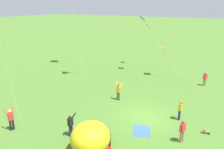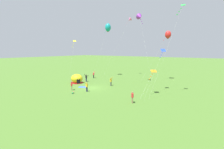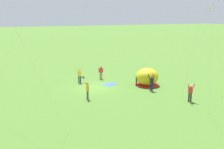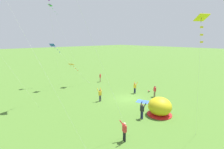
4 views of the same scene
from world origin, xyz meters
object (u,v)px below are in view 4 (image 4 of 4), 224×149
Objects in this scene: person_arms_raised at (100,94)px; person_flying_kite at (135,87)px; kite_yellow at (201,25)px; kite_orange at (72,65)px; person_far_back at (155,91)px; person_with_toddler at (142,110)px; kite_green at (53,10)px; person_near_tent at (124,131)px; popup_tent at (160,107)px; kite_blue at (54,47)px; toddler_crawling at (149,91)px; person_watching_sky at (100,77)px.

person_arms_raised and person_flying_kite have the same top height.
kite_orange is at bearing -8.05° from kite_yellow.
person_arms_raised is 8.31m from person_far_back.
kite_green is (20.34, 0.11, 12.60)m from person_with_toddler.
person_near_tent is at bearing 29.90° from kite_yellow.
kite_green reaches higher than popup_tent.
kite_green is at bearing -27.83° from kite_blue.
person_flying_kite is 0.18× the size of kite_yellow.
kite_green reaches higher than person_far_back.
kite_orange is (13.64, 5.99, 2.92)m from person_far_back.
kite_green is (21.08, 2.41, 12.60)m from popup_tent.
person_flying_kite is at bearing 16.00° from person_far_back.
toddler_crawling is 14.27m from kite_orange.
person_flying_kite is at bearing -29.74° from popup_tent.
person_with_toddler is 10.68m from kite_yellow.
kite_green reaches higher than kite_orange.
kite_green is at bearing 59.18° from person_watching_sky.
kite_orange is at bearing 23.71° from person_far_back.
person_flying_kite reaches higher than person_watching_sky.
person_arms_raised reaches higher than person_far_back.
person_with_toddler is (0.74, 2.30, 0.00)m from popup_tent.
kite_blue is at bearing 80.78° from person_watching_sky.
toddler_crawling is at bearing -115.66° from person_flying_kite.
popup_tent reaches higher than toddler_crawling.
person_watching_sky is (16.08, -7.03, -0.03)m from person_with_toddler.
kite_blue is 23.68m from kite_yellow.
kite_green is (15.04, 8.79, 13.42)m from toddler_crawling.
toddler_crawling is at bearing -43.07° from kite_yellow.
person_arms_raised is 0.42× the size of kite_orange.
person_with_toddler is 18.64m from kite_blue.
kite_yellow reaches higher than person_far_back.
person_watching_sky is 25.42m from kite_yellow.
kite_orange reaches higher than person_flying_kite.
person_with_toddler reaches higher than person_far_back.
popup_tent is 6.41m from person_far_back.
kite_orange is (0.85, 5.74, 2.92)m from person_watching_sky.
person_arms_raised is 1.10× the size of person_watching_sky.
person_with_toddler is (-3.30, 7.27, 0.03)m from person_far_back.
person_with_toddler is at bearing 72.10° from popup_tent.
person_far_back is 0.22× the size of kite_blue.
person_far_back is (4.94, -11.79, -0.03)m from person_near_tent.
kite_blue is at bearing 5.29° from person_with_toddler.
person_with_toddler is at bearing -174.71° from kite_blue.
popup_tent is 19.66m from kite_blue.
person_near_tent is at bearing 126.47° from person_flying_kite.
kite_yellow is at bearing 135.42° from person_far_back.
person_near_tent is at bearing 168.66° from kite_green.
person_arms_raised is 16.06m from kite_yellow.
person_far_back is at bearing -44.58° from kite_yellow.
person_arms_raised is (8.10, 2.27, 0.00)m from popup_tent.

